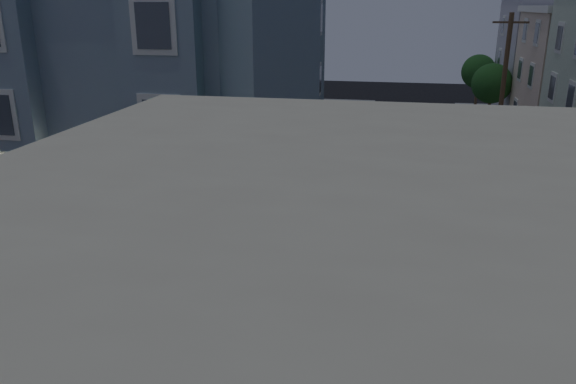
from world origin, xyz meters
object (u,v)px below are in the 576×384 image
(street_tree_near, at_px, (492,84))
(parked_car_d, at_px, (450,128))
(street_tree_far, at_px, (479,72))
(pedestrian_b, at_px, (531,164))
(parked_car_a, at_px, (507,204))
(traffic_signal, at_px, (245,189))
(running_child, at_px, (459,300))
(parked_car_c, at_px, (477,149))
(fire_hydrant, at_px, (527,218))
(utility_pole, at_px, (504,82))
(parked_car_b, at_px, (491,171))
(pedestrian_a, at_px, (503,169))

(street_tree_near, distance_m, parked_car_d, 4.47)
(street_tree_far, xyz_separation_m, pedestrian_b, (0.80, -19.93, -2.98))
(pedestrian_b, relative_size, parked_car_a, 0.46)
(parked_car_d, xyz_separation_m, traffic_signal, (-9.18, -25.52, 2.74))
(street_tree_far, relative_size, running_child, 4.26)
(parked_car_c, relative_size, fire_hydrant, 6.57)
(utility_pole, xyz_separation_m, fire_hydrant, (-0.70, -13.85, -4.25))
(street_tree_far, distance_m, fire_hydrant, 28.07)
(utility_pole, bearing_deg, street_tree_far, 89.18)
(utility_pole, height_order, parked_car_d, utility_pole)
(parked_car_b, relative_size, parked_car_d, 0.89)
(pedestrian_a, relative_size, traffic_signal, 0.32)
(parked_car_d, distance_m, fire_hydrant, 18.79)
(pedestrian_a, distance_m, parked_car_c, 5.42)
(utility_pole, distance_m, street_tree_far, 14.03)
(street_tree_near, bearing_deg, pedestrian_b, -86.16)
(parked_car_c, xyz_separation_m, traffic_signal, (-10.37, -18.78, 2.70))
(street_tree_near, distance_m, parked_car_a, 18.66)
(street_tree_far, height_order, fire_hydrant, street_tree_far)
(utility_pole, relative_size, parked_car_a, 2.57)
(running_child, distance_m, parked_car_c, 20.51)
(street_tree_near, height_order, street_tree_far, same)
(utility_pole, distance_m, parked_car_c, 4.72)
(parked_car_b, xyz_separation_m, traffic_signal, (-10.53, -13.58, 2.70))
(street_tree_far, relative_size, pedestrian_b, 3.31)
(street_tree_far, distance_m, running_child, 36.64)
(utility_pole, height_order, parked_car_c, utility_pole)
(parked_car_c, height_order, fire_hydrant, parked_car_c)
(street_tree_near, xyz_separation_m, street_tree_far, (0.00, 8.00, 0.00))
(parked_car_c, xyz_separation_m, parked_car_d, (-1.19, 6.74, -0.04))
(utility_pole, bearing_deg, fire_hydrant, -92.89)
(parked_car_b, height_order, traffic_signal, traffic_signal)
(traffic_signal, bearing_deg, street_tree_far, 93.49)
(street_tree_near, bearing_deg, pedestrian_a, -93.88)
(parked_car_a, bearing_deg, parked_car_b, 95.69)
(pedestrian_b, xyz_separation_m, fire_hydrant, (-1.70, -7.92, -0.40))
(parked_car_d, bearing_deg, parked_car_c, -84.21)
(pedestrian_a, height_order, parked_car_c, pedestrian_a)
(parked_car_b, xyz_separation_m, parked_car_c, (-0.15, 5.20, 0.00))
(parked_car_a, xyz_separation_m, traffic_signal, (-10.53, -8.38, 2.82))
(street_tree_far, bearing_deg, traffic_signal, -109.13)
(street_tree_far, xyz_separation_m, fire_hydrant, (-0.90, -27.85, -3.39))
(running_child, bearing_deg, traffic_signal, 159.87)
(pedestrian_a, height_order, parked_car_b, pedestrian_a)
(street_tree_near, relative_size, street_tree_far, 1.00)
(parked_car_b, bearing_deg, parked_car_c, 90.75)
(utility_pole, bearing_deg, running_child, -101.13)
(pedestrian_b, bearing_deg, traffic_signal, 24.21)
(pedestrian_b, height_order, parked_car_b, pedestrian_b)
(street_tree_near, height_order, parked_car_d, street_tree_near)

